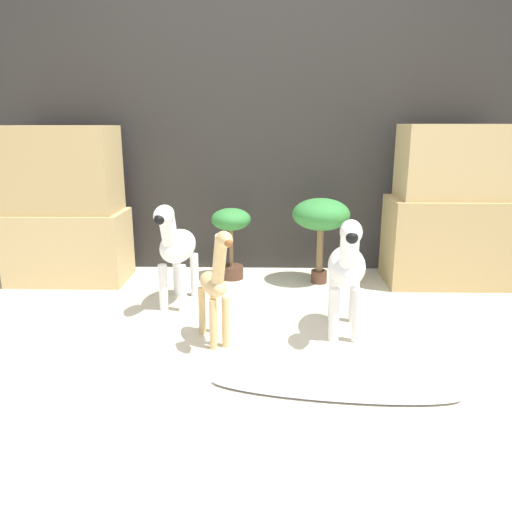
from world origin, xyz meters
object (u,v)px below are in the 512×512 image
object	(u,v)px
giraffe_figurine	(215,284)
potted_palm_back	(231,229)
potted_palm_front	(321,217)
zebra_right	(347,267)
zebra_left	(176,247)
surfboard	(330,388)

from	to	relation	value
giraffe_figurine	potted_palm_back	world-z (taller)	giraffe_figurine
giraffe_figurine	potted_palm_back	distance (m)	1.12
potted_palm_front	potted_palm_back	size ratio (longest dim) A/B	1.17
zebra_right	zebra_left	size ratio (longest dim) A/B	1.00
zebra_right	potted_palm_front	world-z (taller)	zebra_right
surfboard	zebra_left	bearing A→B (deg)	128.86
zebra_right	surfboard	bearing A→B (deg)	-103.47
zebra_left	potted_palm_back	size ratio (longest dim) A/B	1.28
giraffe_figurine	surfboard	bearing A→B (deg)	-41.46
potted_palm_front	surfboard	world-z (taller)	potted_palm_front
zebra_left	surfboard	xyz separation A→B (m)	(0.83, -1.03, -0.36)
potted_palm_front	potted_palm_back	xyz separation A→B (m)	(-0.63, 0.09, -0.11)
zebra_left	giraffe_figurine	world-z (taller)	zebra_left
zebra_right	potted_palm_back	xyz separation A→B (m)	(-0.68, 0.98, -0.01)
zebra_left	surfboard	bearing A→B (deg)	-51.14
zebra_left	surfboard	size ratio (longest dim) A/B	0.62
zebra_left	giraffe_figurine	size ratio (longest dim) A/B	1.06
zebra_left	giraffe_figurine	distance (m)	0.63
giraffe_figurine	potted_palm_front	world-z (taller)	giraffe_figurine
potted_palm_back	zebra_right	bearing A→B (deg)	-55.24
giraffe_figurine	zebra_right	bearing A→B (deg)	11.46
zebra_left	potted_palm_back	distance (m)	0.63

